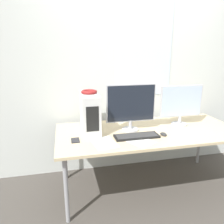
# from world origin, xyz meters

# --- Properties ---
(ground_plane) EXTENTS (14.00, 14.00, 0.00)m
(ground_plane) POSITION_xyz_m (0.00, 0.00, 0.00)
(ground_plane) COLOR #47423D
(wall_back) EXTENTS (8.00, 0.07, 2.70)m
(wall_back) POSITION_xyz_m (0.00, 1.04, 1.35)
(wall_back) COLOR silver
(wall_back) RESTS_ON ground_plane
(desk) EXTENTS (2.02, 0.91, 0.71)m
(desk) POSITION_xyz_m (0.00, 0.45, 0.67)
(desk) COLOR #D1BA8E
(desk) RESTS_ON ground_plane
(pc_tower) EXTENTS (0.18, 0.47, 0.42)m
(pc_tower) POSITION_xyz_m (-0.64, 0.57, 0.92)
(pc_tower) COLOR silver
(pc_tower) RESTS_ON desk
(headphones) EXTENTS (0.17, 0.17, 0.03)m
(headphones) POSITION_xyz_m (-0.64, 0.57, 1.15)
(headphones) COLOR maroon
(headphones) RESTS_ON pc_tower
(monitor_main) EXTENTS (0.54, 0.19, 0.52)m
(monitor_main) POSITION_xyz_m (-0.20, 0.50, 1.00)
(monitor_main) COLOR #B7B7BC
(monitor_main) RESTS_ON desk
(monitor_right_near) EXTENTS (0.51, 0.19, 0.47)m
(monitor_right_near) POSITION_xyz_m (0.43, 0.55, 0.97)
(monitor_right_near) COLOR #B7B7BC
(monitor_right_near) RESTS_ON desk
(keyboard) EXTENTS (0.46, 0.16, 0.02)m
(keyboard) POSITION_xyz_m (-0.20, 0.29, 0.72)
(keyboard) COLOR black
(keyboard) RESTS_ON desk
(mouse) EXTENTS (0.06, 0.09, 0.02)m
(mouse) POSITION_xyz_m (0.10, 0.28, 0.72)
(mouse) COLOR #2D2D2D
(mouse) RESTS_ON desk
(cell_phone) EXTENTS (0.08, 0.12, 0.01)m
(cell_phone) POSITION_xyz_m (-0.82, 0.34, 0.72)
(cell_phone) COLOR #232328
(cell_phone) RESTS_ON desk
(paper_sheet_left) EXTENTS (0.25, 0.33, 0.00)m
(paper_sheet_left) POSITION_xyz_m (-0.55, 0.22, 0.71)
(paper_sheet_left) COLOR white
(paper_sheet_left) RESTS_ON desk
(paper_sheet_front) EXTENTS (0.33, 0.36, 0.00)m
(paper_sheet_front) POSITION_xyz_m (-0.21, 0.20, 0.71)
(paper_sheet_front) COLOR white
(paper_sheet_front) RESTS_ON desk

